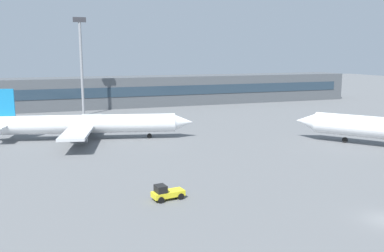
% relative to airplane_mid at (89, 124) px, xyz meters
% --- Properties ---
extents(ground_plane, '(400.00, 400.00, 0.00)m').
position_rel_airplane_mid_xyz_m(ground_plane, '(22.94, -8.73, -2.95)').
color(ground_plane, slate).
extents(terminal_building, '(136.08, 12.13, 9.00)m').
position_rel_airplane_mid_xyz_m(terminal_building, '(22.94, 46.78, 1.56)').
color(terminal_building, '#4C5156').
rests_on(terminal_building, ground_plane).
extents(airplane_mid, '(38.64, 27.37, 9.66)m').
position_rel_airplane_mid_xyz_m(airplane_mid, '(0.00, 0.00, 0.00)').
color(airplane_mid, white).
rests_on(airplane_mid, ground_plane).
extents(baggage_tug_yellow, '(3.78, 2.25, 1.75)m').
position_rel_airplane_mid_xyz_m(baggage_tug_yellow, '(4.46, -35.89, -2.15)').
color(baggage_tug_yellow, yellow).
rests_on(baggage_tug_yellow, ground_plane).
extents(floodlight_tower_west, '(3.20, 0.80, 24.94)m').
position_rel_airplane_mid_xyz_m(floodlight_tower_west, '(1.82, 32.35, 11.53)').
color(floodlight_tower_west, gray).
rests_on(floodlight_tower_west, ground_plane).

